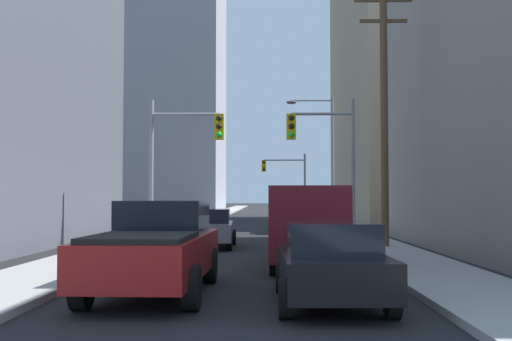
# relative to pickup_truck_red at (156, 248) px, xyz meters

# --- Properties ---
(sidewalk_left) EXTENTS (2.55, 160.00, 0.15)m
(sidewalk_left) POSITION_rel_pickup_truck_red_xyz_m (-3.15, 41.24, -0.86)
(sidewalk_left) COLOR #9E9E99
(sidewalk_left) RESTS_ON ground
(sidewalk_right) EXTENTS (2.55, 160.00, 0.15)m
(sidewalk_right) POSITION_rel_pickup_truck_red_xyz_m (6.47, 41.24, -0.86)
(sidewalk_right) COLOR #9E9E99
(sidewalk_right) RESTS_ON ground
(pickup_truck_red) EXTENTS (2.20, 5.45, 1.90)m
(pickup_truck_red) POSITION_rel_pickup_truck_red_xyz_m (0.00, 0.00, 0.00)
(pickup_truck_red) COLOR maroon
(pickup_truck_red) RESTS_ON ground
(cargo_van_maroon) EXTENTS (2.21, 5.29, 2.26)m
(cargo_van_maroon) POSITION_rel_pickup_truck_red_xyz_m (3.41, 4.60, 0.35)
(cargo_van_maroon) COLOR maroon
(cargo_van_maroon) RESTS_ON ground
(sedan_black) EXTENTS (1.95, 4.24, 1.52)m
(sedan_black) POSITION_rel_pickup_truck_red_xyz_m (3.43, -1.22, -0.16)
(sedan_black) COLOR black
(sedan_black) RESTS_ON ground
(sedan_grey) EXTENTS (1.97, 4.27, 1.52)m
(sedan_grey) POSITION_rel_pickup_truck_red_xyz_m (0.01, 11.40, -0.16)
(sedan_grey) COLOR slate
(sedan_grey) RESTS_ON ground
(sedan_white) EXTENTS (1.95, 4.22, 1.52)m
(sedan_white) POSITION_rel_pickup_truck_red_xyz_m (3.44, 21.37, -0.16)
(sedan_white) COLOR white
(sedan_white) RESTS_ON ground
(traffic_signal_near_left) EXTENTS (3.08, 0.44, 6.00)m
(traffic_signal_near_left) POSITION_rel_pickup_truck_red_xyz_m (-1.19, 12.28, 3.07)
(traffic_signal_near_left) COLOR gray
(traffic_signal_near_left) RESTS_ON ground
(traffic_signal_near_right) EXTENTS (2.79, 0.44, 6.00)m
(traffic_signal_near_right) POSITION_rel_pickup_truck_red_xyz_m (4.64, 12.28, 3.06)
(traffic_signal_near_right) COLOR gray
(traffic_signal_near_right) RESTS_ON ground
(traffic_signal_far_right) EXTENTS (4.04, 0.44, 6.00)m
(traffic_signal_far_right) POSITION_rel_pickup_truck_red_xyz_m (4.06, 43.04, 3.12)
(traffic_signal_far_right) COLOR gray
(traffic_signal_far_right) RESTS_ON ground
(utility_pole_right) EXTENTS (2.20, 0.28, 10.09)m
(utility_pole_right) POSITION_rel_pickup_truck_red_xyz_m (6.73, 10.39, 4.39)
(utility_pole_right) COLOR brown
(utility_pole_right) RESTS_ON ground
(street_lamp_right) EXTENTS (2.62, 0.32, 7.50)m
(street_lamp_right) POSITION_rel_pickup_truck_red_xyz_m (5.47, 20.61, 3.63)
(street_lamp_right) COLOR gray
(street_lamp_right) RESTS_ON ground
(building_left_far_tower) EXTENTS (17.19, 21.08, 64.54)m
(building_left_far_tower) POSITION_rel_pickup_truck_red_xyz_m (-13.24, 80.18, 31.34)
(building_left_far_tower) COLOR #93939E
(building_left_far_tower) RESTS_ON ground
(building_right_mid_block) EXTENTS (25.50, 23.38, 29.47)m
(building_right_mid_block) POSITION_rel_pickup_truck_red_xyz_m (21.70, 38.51, 13.80)
(building_right_mid_block) COLOR tan
(building_right_mid_block) RESTS_ON ground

